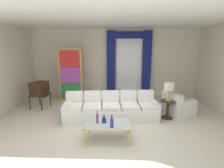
{
  "coord_description": "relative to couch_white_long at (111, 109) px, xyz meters",
  "views": [
    {
      "loc": [
        0.22,
        -4.79,
        2.29
      ],
      "look_at": [
        -0.01,
        0.9,
        1.05
      ],
      "focal_mm": 28.37,
      "sensor_mm": 36.0,
      "label": 1
    }
  ],
  "objects": [
    {
      "name": "vintage_tv",
      "position": [
        -2.68,
        0.83,
        0.42
      ],
      "size": [
        0.62,
        0.68,
        1.35
      ],
      "color": "#382314",
      "rests_on": "ground"
    },
    {
      "name": "bottle_crystal_tall",
      "position": [
        0.09,
        -1.52,
        0.23
      ],
      "size": [
        0.08,
        0.08,
        0.31
      ],
      "color": "navy",
      "rests_on": "coffee_table"
    },
    {
      "name": "curtained_window",
      "position": [
        0.67,
        2.31,
        1.43
      ],
      "size": [
        2.0,
        0.17,
        2.7
      ],
      "color": "white",
      "rests_on": "ground"
    },
    {
      "name": "armchair_white",
      "position": [
        2.21,
        0.33,
        -0.02
      ],
      "size": [
        1.09,
        1.08,
        0.8
      ],
      "color": "white",
      "rests_on": "ground"
    },
    {
      "name": "coffee_table",
      "position": [
        -0.03,
        -1.31,
        0.07
      ],
      "size": [
        1.12,
        0.66,
        0.41
      ],
      "color": "silver",
      "rests_on": "ground"
    },
    {
      "name": "peacock_figurine",
      "position": [
        -1.42,
        1.2,
        -0.09
      ],
      "size": [
        0.44,
        0.6,
        0.5
      ],
      "color": "beige",
      "rests_on": "ground"
    },
    {
      "name": "bottle_blue_decanter",
      "position": [
        -0.11,
        -1.27,
        0.17
      ],
      "size": [
        0.11,
        0.11,
        0.2
      ],
      "color": "navy",
      "rests_on": "coffee_table"
    },
    {
      "name": "round_side_table",
      "position": [
        1.81,
        0.03,
        0.05
      ],
      "size": [
        0.48,
        0.48,
        0.59
      ],
      "color": "#382314",
      "rests_on": "ground"
    },
    {
      "name": "table_lamp_brass",
      "position": [
        1.81,
        0.03,
        0.72
      ],
      "size": [
        0.32,
        0.32,
        0.57
      ],
      "color": "#B29338",
      "rests_on": "round_side_table"
    },
    {
      "name": "bottle_amber_squat",
      "position": [
        -0.27,
        -1.3,
        0.23
      ],
      "size": [
        0.06,
        0.06,
        0.31
      ],
      "color": "#753384",
      "rests_on": "coffee_table"
    },
    {
      "name": "stained_glass_divider",
      "position": [
        -1.73,
        1.67,
        0.75
      ],
      "size": [
        0.95,
        0.05,
        2.2
      ],
      "color": "gold",
      "rests_on": "ground"
    },
    {
      "name": "ceiling_slab",
      "position": [
        0.03,
        0.22,
        2.71
      ],
      "size": [
        8.0,
        7.6,
        0.04
      ],
      "primitive_type": "cube",
      "color": "white"
    },
    {
      "name": "wall_rear",
      "position": [
        0.03,
        2.48,
        1.19
      ],
      "size": [
        8.0,
        0.12,
        3.0
      ],
      "primitive_type": "cube",
      "color": "beige",
      "rests_on": "ground"
    },
    {
      "name": "couch_white_long",
      "position": [
        0.0,
        0.0,
        0.0
      ],
      "size": [
        2.99,
        1.22,
        0.86
      ],
      "color": "white",
      "rests_on": "ground"
    },
    {
      "name": "ground_plane",
      "position": [
        0.03,
        -0.58,
        -0.31
      ],
      "size": [
        16.0,
        16.0,
        0.0
      ],
      "primitive_type": "plane",
      "color": "silver"
    }
  ]
}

